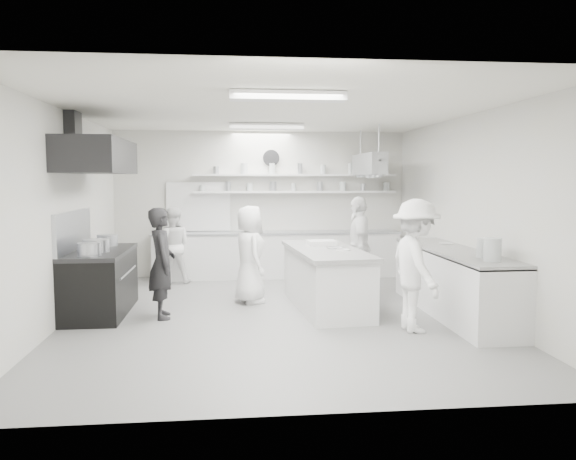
{
  "coord_description": "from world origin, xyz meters",
  "views": [
    {
      "loc": [
        -0.65,
        -8.05,
        2.02
      ],
      "look_at": [
        0.25,
        0.6,
        1.22
      ],
      "focal_mm": 34.56,
      "sensor_mm": 36.0,
      "label": 1
    }
  ],
  "objects": [
    {
      "name": "cook_stove",
      "position": [
        -1.64,
        0.04,
        0.81
      ],
      "size": [
        0.48,
        0.65,
        1.61
      ],
      "primitive_type": "imported",
      "rotation": [
        0.0,
        0.0,
        1.75
      ],
      "color": "black",
      "rests_on": "floor"
    },
    {
      "name": "stove",
      "position": [
        -2.6,
        0.4,
        0.45
      ],
      "size": [
        0.8,
        1.8,
        0.9
      ],
      "primitive_type": "cube",
      "color": "black",
      "rests_on": "floor"
    },
    {
      "name": "pot_rack",
      "position": [
        2.0,
        2.4,
        2.3
      ],
      "size": [
        0.3,
        1.6,
        0.4
      ],
      "primitive_type": "cube",
      "color": "#AEB2BA",
      "rests_on": "ceiling"
    },
    {
      "name": "ceiling",
      "position": [
        0.0,
        0.0,
        3.01
      ],
      "size": [
        6.0,
        7.0,
        0.02
      ],
      "primitive_type": "cube",
      "color": "silver",
      "rests_on": "wall_back"
    },
    {
      "name": "wall_clock",
      "position": [
        0.2,
        3.46,
        2.45
      ],
      "size": [
        0.32,
        0.05,
        0.32
      ],
      "primitive_type": "cylinder",
      "rotation": [
        1.57,
        0.0,
        0.0
      ],
      "color": "silver",
      "rests_on": "wall_back"
    },
    {
      "name": "wall_back",
      "position": [
        0.0,
        3.5,
        1.5
      ],
      "size": [
        6.0,
        0.04,
        3.0
      ],
      "primitive_type": "cube",
      "color": "beige",
      "rests_on": "floor"
    },
    {
      "name": "shelf_lower",
      "position": [
        0.7,
        3.37,
        1.75
      ],
      "size": [
        4.2,
        0.26,
        0.04
      ],
      "primitive_type": "cube",
      "color": "white",
      "rests_on": "wall_back"
    },
    {
      "name": "prep_island",
      "position": [
        0.83,
        0.42,
        0.44
      ],
      "size": [
        1.08,
        2.47,
        0.89
      ],
      "primitive_type": "cube",
      "rotation": [
        0.0,
        0.0,
        0.08
      ],
      "color": "white",
      "rests_on": "floor"
    },
    {
      "name": "back_counter",
      "position": [
        0.3,
        3.2,
        0.46
      ],
      "size": [
        5.0,
        0.6,
        0.92
      ],
      "primitive_type": "cube",
      "color": "white",
      "rests_on": "floor"
    },
    {
      "name": "pass_through_window",
      "position": [
        -1.3,
        3.48,
        1.45
      ],
      "size": [
        1.3,
        0.04,
        1.0
      ],
      "primitive_type": "cube",
      "color": "black",
      "rests_on": "wall_back"
    },
    {
      "name": "bowl_right",
      "position": [
        2.8,
        0.47,
        0.97
      ],
      "size": [
        0.24,
        0.24,
        0.05
      ],
      "primitive_type": "imported",
      "rotation": [
        0.0,
        0.0,
        -0.09
      ],
      "color": "white",
      "rests_on": "right_counter"
    },
    {
      "name": "wall_front",
      "position": [
        0.0,
        -3.5,
        1.5
      ],
      "size": [
        6.0,
        0.04,
        3.0
      ],
      "primitive_type": "cube",
      "color": "beige",
      "rests_on": "floor"
    },
    {
      "name": "light_fixture_rear",
      "position": [
        0.0,
        1.8,
        2.94
      ],
      "size": [
        1.3,
        0.25,
        0.1
      ],
      "primitive_type": "cube",
      "color": "white",
      "rests_on": "ceiling"
    },
    {
      "name": "light_fixture_front",
      "position": [
        0.0,
        -1.8,
        2.94
      ],
      "size": [
        1.3,
        0.25,
        0.1
      ],
      "primitive_type": "cube",
      "color": "white",
      "rests_on": "ceiling"
    },
    {
      "name": "cook_island_left",
      "position": [
        -0.34,
        0.92,
        0.79
      ],
      "size": [
        0.68,
        0.88,
        1.59
      ],
      "primitive_type": "imported",
      "rotation": [
        0.0,
        0.0,
        1.82
      ],
      "color": "white",
      "rests_on": "floor"
    },
    {
      "name": "wall_right",
      "position": [
        3.0,
        0.0,
        1.5
      ],
      "size": [
        0.04,
        7.0,
        3.0
      ],
      "primitive_type": "cube",
      "color": "beige",
      "rests_on": "floor"
    },
    {
      "name": "cook_island_right",
      "position": [
        1.57,
        1.34,
        0.86
      ],
      "size": [
        0.59,
        1.06,
        1.72
      ],
      "primitive_type": "imported",
      "rotation": [
        0.0,
        0.0,
        -1.74
      ],
      "color": "white",
      "rests_on": "floor"
    },
    {
      "name": "cook_back",
      "position": [
        -1.77,
        2.78,
        0.74
      ],
      "size": [
        0.73,
        0.58,
        1.47
      ],
      "primitive_type": "imported",
      "rotation": [
        0.0,
        0.0,
        -3.11
      ],
      "color": "white",
      "rests_on": "floor"
    },
    {
      "name": "wall_left",
      "position": [
        -3.0,
        0.0,
        1.5
      ],
      "size": [
        0.04,
        7.0,
        3.0
      ],
      "primitive_type": "cube",
      "color": "beige",
      "rests_on": "floor"
    },
    {
      "name": "shelf_upper",
      "position": [
        0.7,
        3.37,
        2.1
      ],
      "size": [
        4.2,
        0.26,
        0.04
      ],
      "primitive_type": "cube",
      "color": "white",
      "rests_on": "wall_back"
    },
    {
      "name": "floor",
      "position": [
        0.0,
        0.0,
        -0.01
      ],
      "size": [
        6.0,
        7.0,
        0.02
      ],
      "primitive_type": "cube",
      "color": "gray",
      "rests_on": "ground"
    },
    {
      "name": "bowl_island_a",
      "position": [
        0.98,
        0.46,
        0.92
      ],
      "size": [
        0.29,
        0.29,
        0.06
      ],
      "primitive_type": "imported",
      "rotation": [
        0.0,
        0.0,
        -0.11
      ],
      "color": "#AEB2BA",
      "rests_on": "prep_island"
    },
    {
      "name": "right_counter",
      "position": [
        2.65,
        -0.2,
        0.47
      ],
      "size": [
        0.74,
        3.3,
        0.94
      ],
      "primitive_type": "cube",
      "color": "white",
      "rests_on": "floor"
    },
    {
      "name": "bowl_island_b",
      "position": [
        1.04,
        0.15,
        0.92
      ],
      "size": [
        0.24,
        0.24,
        0.07
      ],
      "primitive_type": "imported",
      "rotation": [
        0.0,
        0.0,
        -0.11
      ],
      "color": "white",
      "rests_on": "prep_island"
    },
    {
      "name": "stove_pot",
      "position": [
        -2.6,
        0.2,
        1.03
      ],
      "size": [
        0.37,
        0.37,
        0.23
      ],
      "primitive_type": "cylinder",
      "color": "#AEB2BA",
      "rests_on": "stove"
    },
    {
      "name": "cook_right",
      "position": [
        1.78,
        -1.03,
        0.88
      ],
      "size": [
        0.73,
        1.18,
        1.76
      ],
      "primitive_type": "imported",
      "rotation": [
        0.0,
        0.0,
        1.64
      ],
      "color": "white",
      "rests_on": "floor"
    },
    {
      "name": "exhaust_hood",
      "position": [
        -2.6,
        0.4,
        2.35
      ],
      "size": [
        0.85,
        2.0,
        0.5
      ],
      "primitive_type": "cube",
      "color": "#242426",
      "rests_on": "wall_left"
    }
  ]
}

